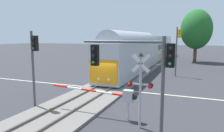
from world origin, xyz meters
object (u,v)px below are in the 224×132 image
crossing_gate_near (118,96)px  crossing_signal_mast (140,83)px  traffic_signal_near_right (138,64)px  elm_centre_background (196,29)px  commuter_train (148,49)px  traffic_signal_median (34,57)px  traffic_signal_far_side (178,44)px

crossing_gate_near → crossing_signal_mast: 1.97m
traffic_signal_near_right → elm_centre_background: (2.25, 33.77, 2.54)m
commuter_train → traffic_signal_near_right: 27.22m
traffic_signal_median → traffic_signal_near_right: (7.55, -1.95, 0.14)m
traffic_signal_far_side → traffic_signal_near_right: size_ratio=1.24×
commuter_train → crossing_signal_mast: bearing=-78.7°
traffic_signal_far_side → traffic_signal_median: size_ratio=1.15×
crossing_signal_mast → traffic_signal_median: traffic_signal_median is taller
traffic_signal_far_side → elm_centre_background: elm_centre_background is taller
commuter_train → elm_centre_background: elm_centre_background is taller
crossing_gate_near → traffic_signal_near_right: bearing=-52.3°
crossing_gate_near → traffic_signal_median: 6.20m
commuter_train → traffic_signal_near_right: size_ratio=8.31×
crossing_signal_mast → elm_centre_background: 32.62m
commuter_train → crossing_gate_near: (3.56, -24.47, -1.38)m
crossing_gate_near → crossing_signal_mast: crossing_signal_mast is taller
traffic_signal_far_side → traffic_signal_median: 17.38m
commuter_train → crossing_gate_near: bearing=-81.7°
traffic_signal_near_right → elm_centre_background: 33.94m
commuter_train → traffic_signal_far_side: bearing=-58.9°
traffic_signal_far_side → elm_centre_background: (1.95, 16.32, 2.17)m
traffic_signal_near_right → traffic_signal_median: bearing=165.5°
crossing_gate_near → commuter_train: bearing=98.3°
crossing_gate_near → traffic_signal_far_side: (2.02, 15.23, 2.59)m
traffic_signal_median → elm_centre_background: bearing=72.9°
commuter_train → elm_centre_background: (7.53, 7.07, 3.38)m
crossing_signal_mast → elm_centre_background: bearing=85.6°
traffic_signal_median → elm_centre_background: (9.81, 31.82, 2.69)m
crossing_gate_near → traffic_signal_near_right: traffic_signal_near_right is taller
crossing_signal_mast → elm_centre_background: size_ratio=0.41×
crossing_signal_mast → traffic_signal_near_right: (0.24, -1.46, 1.16)m
commuter_train → traffic_signal_far_side: traffic_signal_far_side is taller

